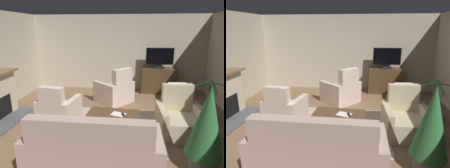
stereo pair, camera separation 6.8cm
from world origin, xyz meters
The scene contains 14 objects.
ground_plane centered at (0.00, 0.00, -0.02)m, with size 6.74×6.82×0.04m, color brown.
wall_back centered at (0.00, 3.16, 1.34)m, with size 6.74×0.10×2.68m, color #B2A88E.
rug_central centered at (-0.03, 0.06, 0.01)m, with size 2.51×2.13×0.01m, color tan.
tv_cabinet centered at (1.41, 2.81, 0.42)m, with size 1.17×0.51×0.87m.
television centered at (1.41, 2.76, 1.25)m, with size 0.92×0.20×0.71m.
coffee_table centered at (0.14, -0.09, 0.38)m, with size 1.16×0.65×0.42m.
tv_remote centered at (0.35, -0.17, 0.43)m, with size 0.17×0.05×0.02m, color black.
folded_newspaper centered at (0.25, -0.14, 0.43)m, with size 0.30×0.22×0.01m, color silver.
sofa_floral centered at (-0.03, -1.44, 0.35)m, with size 2.07×0.89×1.05m.
armchair_angled_to_table centered at (-1.18, 0.09, 0.33)m, with size 0.92×0.91×1.01m.
armchair_near_window centered at (0.00, 1.70, 0.34)m, with size 1.29×1.29×1.11m.
armchair_by_fireplace centered at (1.56, -0.01, 0.32)m, with size 0.98×0.97×1.03m.
potted_plant_small_fern_corner centered at (2.40, 0.77, 0.19)m, with size 0.68×0.88×1.02m.
potted_plant_leafy_by_curtain centered at (1.69, -1.15, 0.76)m, with size 0.58×0.58×1.41m.
Camera 1 is at (0.55, -4.03, 2.21)m, focal length 31.63 mm.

